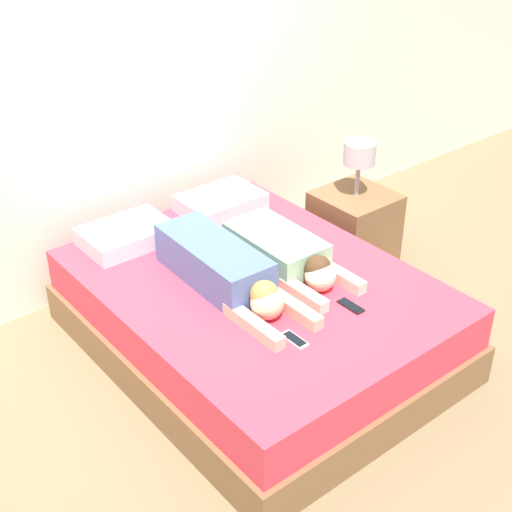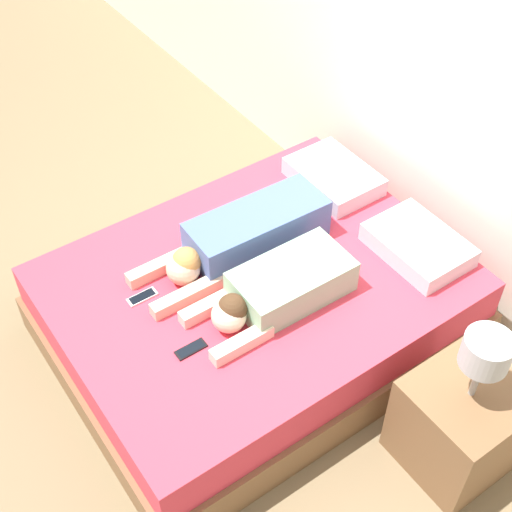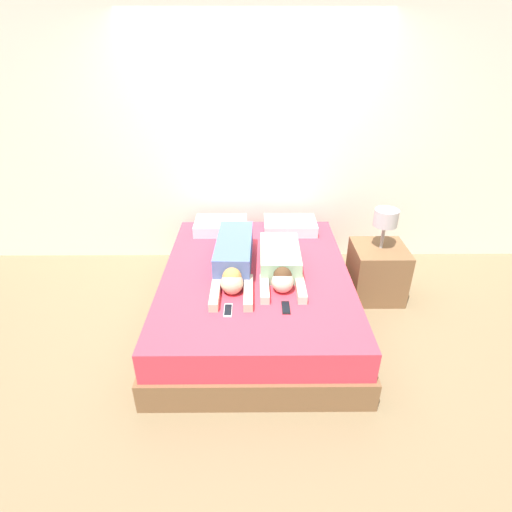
{
  "view_description": "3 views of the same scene",
  "coord_description": "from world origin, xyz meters",
  "px_view_note": "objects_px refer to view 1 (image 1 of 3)",
  "views": [
    {
      "loc": [
        -2.14,
        -2.65,
        2.67
      ],
      "look_at": [
        0.0,
        0.0,
        0.64
      ],
      "focal_mm": 50.0,
      "sensor_mm": 36.0,
      "label": 1
    },
    {
      "loc": [
        2.11,
        -1.48,
        3.23
      ],
      "look_at": [
        0.0,
        0.0,
        0.64
      ],
      "focal_mm": 50.0,
      "sensor_mm": 36.0,
      "label": 2
    },
    {
      "loc": [
        -0.02,
        -2.95,
        2.27
      ],
      "look_at": [
        0.0,
        0.0,
        0.64
      ],
      "focal_mm": 28.0,
      "sensor_mm": 36.0,
      "label": 3
    }
  ],
  "objects_px": {
    "person_left": "(224,270)",
    "cell_phone_left": "(294,340)",
    "cell_phone_right": "(351,306)",
    "nightstand": "(354,224)",
    "bed": "(256,314)",
    "pillow_head_left": "(127,235)",
    "person_right": "(286,254)",
    "pillow_head_right": "(221,202)"
  },
  "relations": [
    {
      "from": "pillow_head_left",
      "to": "person_right",
      "type": "bearing_deg",
      "value": -55.89
    },
    {
      "from": "cell_phone_left",
      "to": "person_right",
      "type": "bearing_deg",
      "value": 52.77
    },
    {
      "from": "pillow_head_right",
      "to": "nightstand",
      "type": "xyz_separation_m",
      "value": [
        0.82,
        -0.46,
        -0.25
      ]
    },
    {
      "from": "person_right",
      "to": "nightstand",
      "type": "bearing_deg",
      "value": 21.0
    },
    {
      "from": "person_left",
      "to": "cell_phone_right",
      "type": "xyz_separation_m",
      "value": [
        0.41,
        -0.58,
        -0.11
      ]
    },
    {
      "from": "person_left",
      "to": "cell_phone_left",
      "type": "xyz_separation_m",
      "value": [
        -0.02,
        -0.61,
        -0.11
      ]
    },
    {
      "from": "bed",
      "to": "pillow_head_right",
      "type": "xyz_separation_m",
      "value": [
        0.36,
        0.82,
        0.31
      ]
    },
    {
      "from": "person_left",
      "to": "cell_phone_left",
      "type": "bearing_deg",
      "value": -91.91
    },
    {
      "from": "pillow_head_left",
      "to": "cell_phone_right",
      "type": "distance_m",
      "value": 1.47
    },
    {
      "from": "person_right",
      "to": "nightstand",
      "type": "distance_m",
      "value": 1.08
    },
    {
      "from": "pillow_head_left",
      "to": "cell_phone_right",
      "type": "xyz_separation_m",
      "value": [
        0.58,
        -1.35,
        -0.05
      ]
    },
    {
      "from": "pillow_head_left",
      "to": "cell_phone_left",
      "type": "relative_size",
      "value": 3.39
    },
    {
      "from": "nightstand",
      "to": "bed",
      "type": "bearing_deg",
      "value": -163.14
    },
    {
      "from": "pillow_head_left",
      "to": "bed",
      "type": "bearing_deg",
      "value": -66.37
    },
    {
      "from": "bed",
      "to": "cell_phone_right",
      "type": "xyz_separation_m",
      "value": [
        0.22,
        -0.54,
        0.25
      ]
    },
    {
      "from": "bed",
      "to": "person_left",
      "type": "height_order",
      "value": "person_left"
    },
    {
      "from": "bed",
      "to": "cell_phone_right",
      "type": "relative_size",
      "value": 13.63
    },
    {
      "from": "person_right",
      "to": "cell_phone_right",
      "type": "distance_m",
      "value": 0.53
    },
    {
      "from": "pillow_head_right",
      "to": "person_right",
      "type": "relative_size",
      "value": 0.61
    },
    {
      "from": "bed",
      "to": "pillow_head_right",
      "type": "height_order",
      "value": "pillow_head_right"
    },
    {
      "from": "cell_phone_left",
      "to": "pillow_head_left",
      "type": "bearing_deg",
      "value": 96.1
    },
    {
      "from": "pillow_head_left",
      "to": "pillow_head_right",
      "type": "bearing_deg",
      "value": 0.0
    },
    {
      "from": "pillow_head_left",
      "to": "cell_phone_left",
      "type": "distance_m",
      "value": 1.39
    },
    {
      "from": "pillow_head_left",
      "to": "nightstand",
      "type": "xyz_separation_m",
      "value": [
        1.53,
        -0.46,
        -0.25
      ]
    },
    {
      "from": "cell_phone_left",
      "to": "cell_phone_right",
      "type": "distance_m",
      "value": 0.43
    },
    {
      "from": "pillow_head_right",
      "to": "cell_phone_right",
      "type": "xyz_separation_m",
      "value": [
        -0.14,
        -1.35,
        -0.05
      ]
    },
    {
      "from": "pillow_head_left",
      "to": "nightstand",
      "type": "height_order",
      "value": "nightstand"
    },
    {
      "from": "person_right",
      "to": "cell_phone_right",
      "type": "relative_size",
      "value": 5.57
    },
    {
      "from": "pillow_head_right",
      "to": "person_left",
      "type": "relative_size",
      "value": 0.48
    },
    {
      "from": "cell_phone_right",
      "to": "nightstand",
      "type": "distance_m",
      "value": 1.32
    },
    {
      "from": "bed",
      "to": "pillow_head_left",
      "type": "distance_m",
      "value": 0.95
    },
    {
      "from": "cell_phone_left",
      "to": "cell_phone_right",
      "type": "bearing_deg",
      "value": 4.01
    },
    {
      "from": "person_right",
      "to": "cell_phone_left",
      "type": "distance_m",
      "value": 0.7
    },
    {
      "from": "person_left",
      "to": "cell_phone_left",
      "type": "distance_m",
      "value": 0.62
    },
    {
      "from": "person_right",
      "to": "pillow_head_left",
      "type": "bearing_deg",
      "value": 124.11
    },
    {
      "from": "person_right",
      "to": "cell_phone_left",
      "type": "xyz_separation_m",
      "value": [
        -0.42,
        -0.55,
        -0.09
      ]
    },
    {
      "from": "bed",
      "to": "person_left",
      "type": "relative_size",
      "value": 1.91
    },
    {
      "from": "bed",
      "to": "pillow_head_right",
      "type": "bearing_deg",
      "value": 66.37
    },
    {
      "from": "bed",
      "to": "pillow_head_right",
      "type": "distance_m",
      "value": 0.95
    },
    {
      "from": "bed",
      "to": "cell_phone_right",
      "type": "distance_m",
      "value": 0.63
    },
    {
      "from": "pillow_head_right",
      "to": "cell_phone_left",
      "type": "height_order",
      "value": "pillow_head_right"
    },
    {
      "from": "person_left",
      "to": "cell_phone_left",
      "type": "relative_size",
      "value": 7.13
    }
  ]
}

